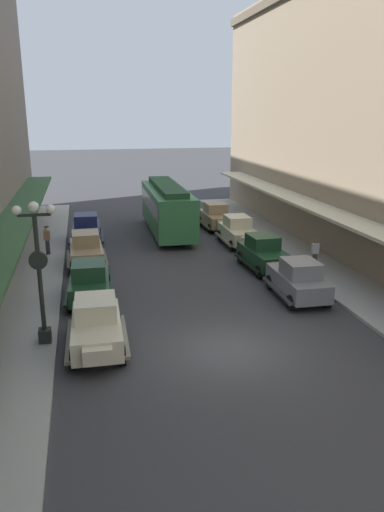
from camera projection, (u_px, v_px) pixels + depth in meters
name	position (u px, v px, depth m)	size (l,w,h in m)	color
ground_plane	(228.00, 350.00, 17.81)	(200.00, 200.00, 0.00)	#38383A
sidewalk_left	(8.00, 371.00, 16.24)	(3.00, 60.00, 0.15)	#A8A59E
parked_car_0	(264.00, 252.00, 26.68)	(2.28, 4.31, 1.84)	#193D23
parked_car_1	(216.00, 216.00, 35.99)	(2.18, 4.27, 1.84)	#997F5B
parked_car_2	(86.00, 228.00, 32.10)	(2.25, 4.30, 1.84)	#19234C
parked_car_3	(86.00, 249.00, 27.31)	(2.22, 4.29, 1.84)	#997F5B
parked_car_4	(90.00, 280.00, 22.27)	(2.29, 4.31, 1.84)	#193D23
parked_car_5	(298.00, 278.00, 22.51)	(2.25, 4.30, 1.84)	slate
parked_car_6	(238.00, 230.00, 31.58)	(2.16, 4.27, 1.84)	beige
parked_car_7	(96.00, 324.00, 17.67)	(2.21, 4.29, 1.84)	beige
streetcar	(167.00, 206.00, 34.30)	(2.68, 9.64, 3.46)	#33723F
lamp_post_with_clock	(39.00, 267.00, 17.32)	(1.42, 0.44, 5.16)	black
fire_hydrant	(307.00, 266.00, 25.66)	(0.24, 0.24, 0.82)	#B21E19
pedestrian_0	(315.00, 254.00, 26.25)	(0.36, 0.24, 1.64)	#4C4238
pedestrian_1	(47.00, 240.00, 28.96)	(0.36, 0.28, 1.67)	#2D2D33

